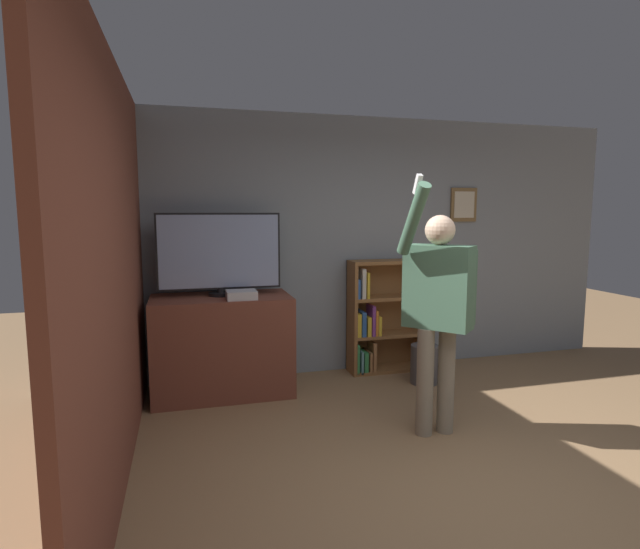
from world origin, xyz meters
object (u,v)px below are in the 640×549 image
object	(u,v)px
waste_bin	(424,364)
television	(220,253)
person	(438,302)
bookshelf	(380,319)
game_console	(242,295)

from	to	relation	value
waste_bin	television	bearing A→B (deg)	171.51
television	waste_bin	xyz separation A→B (m)	(1.97, -0.29, -1.14)
person	waste_bin	world-z (taller)	person
person	waste_bin	size ratio (longest dim) A/B	5.07
television	waste_bin	distance (m)	2.29
bookshelf	waste_bin	bearing A→B (deg)	-59.46
person	game_console	bearing A→B (deg)	-171.32
bookshelf	waste_bin	size ratio (longest dim) A/B	3.10
game_console	person	bearing A→B (deg)	-39.64
television	waste_bin	world-z (taller)	television
game_console	bookshelf	size ratio (longest dim) A/B	0.22
television	bookshelf	size ratio (longest dim) A/B	0.94
bookshelf	person	size ratio (longest dim) A/B	0.61
game_console	person	distance (m)	1.76
person	waste_bin	xyz separation A→B (m)	(0.45, 1.06, -0.84)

